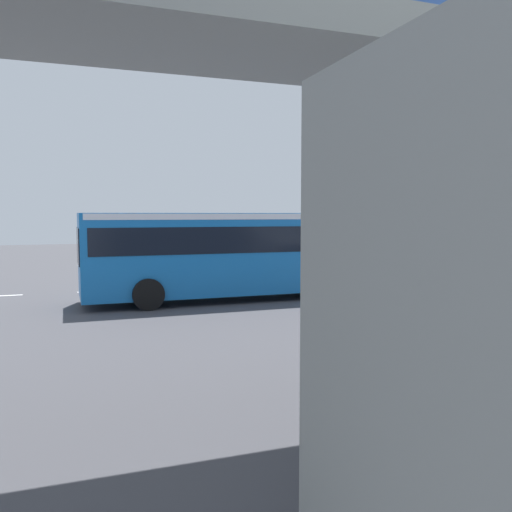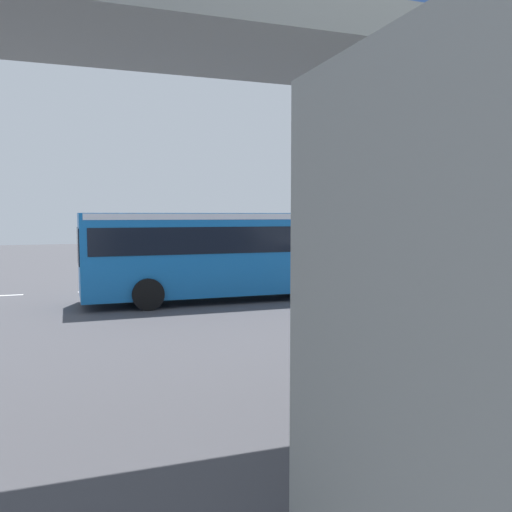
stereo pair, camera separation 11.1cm
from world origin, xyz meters
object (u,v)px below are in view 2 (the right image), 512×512
(city_bus, at_px, (243,248))
(parked_van, at_px, (483,283))
(pedestrian, at_px, (456,275))
(bicycle_black, at_px, (503,284))

(city_bus, height_order, parked_van, city_bus)
(city_bus, distance_m, pedestrian, 7.84)
(city_bus, bearing_deg, parked_van, 126.14)
(parked_van, distance_m, pedestrian, 4.59)
(pedestrian, bearing_deg, bicycle_black, -167.93)
(bicycle_black, xyz_separation_m, pedestrian, (2.78, 0.59, 0.51))
(city_bus, xyz_separation_m, pedestrian, (-7.26, 2.78, -1.00))
(parked_van, bearing_deg, bicycle_black, -138.77)
(bicycle_black, bearing_deg, city_bus, -12.25)
(parked_van, height_order, bicycle_black, parked_van)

